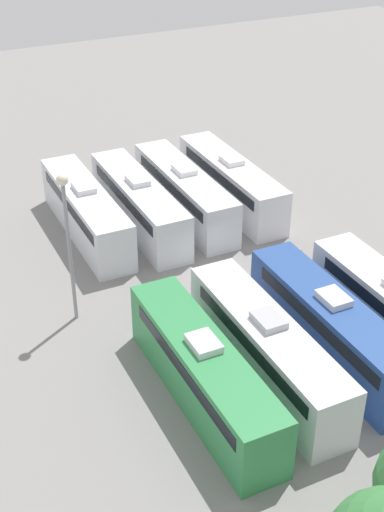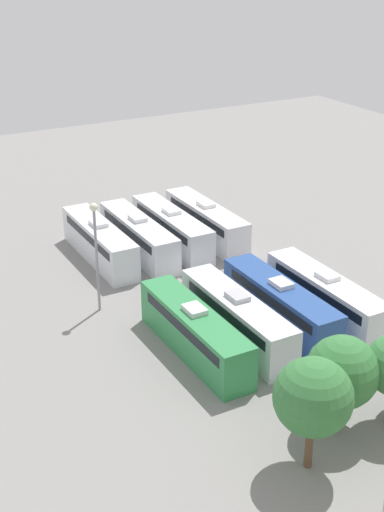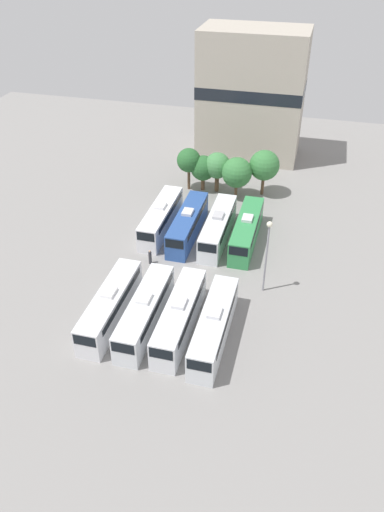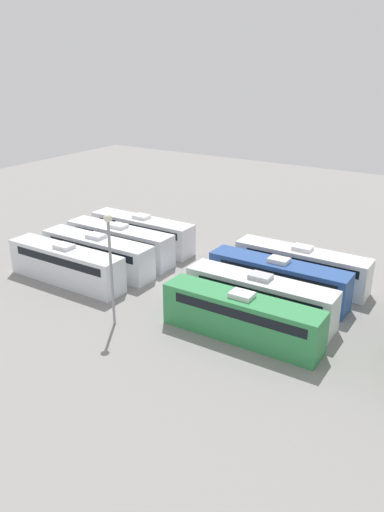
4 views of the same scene
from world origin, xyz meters
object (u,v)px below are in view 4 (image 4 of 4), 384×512
object	(u,v)px
bus_6	(260,296)
light_pole	(110,252)
bus_0	(142,232)
bus_3	(66,264)
bus_4	(301,266)
bus_1	(120,242)
bus_5	(278,279)
bus_7	(241,316)
worker_person	(221,261)
bus_2	(98,253)

from	to	relation	value
bus_6	light_pole	xyz separation A→B (m)	(6.73, -8.50, 3.96)
bus_6	bus_0	bearing A→B (deg)	-113.06
bus_3	bus_4	xyz separation A→B (m)	(-10.57, 17.30, 0.00)
bus_1	bus_5	world-z (taller)	same
bus_6	bus_4	bearing A→B (deg)	176.54
bus_6	light_pole	bearing A→B (deg)	-51.60
bus_3	bus_5	xyz separation A→B (m)	(-6.98, 16.70, 0.00)
bus_7	worker_person	xyz separation A→B (m)	(-9.76, -7.13, -0.89)
worker_person	bus_2	bearing A→B (deg)	-57.02
bus_5	bus_0	bearing A→B (deg)	-101.51
bus_2	worker_person	xyz separation A→B (m)	(-6.15, 9.48, -0.89)
bus_3	light_pole	distance (m)	9.88
bus_2	light_pole	world-z (taller)	light_pole
bus_1	bus_7	bearing A→B (deg)	67.48
bus_4	bus_0	bearing A→B (deg)	-89.18
worker_person	bus_3	bearing A→B (deg)	-46.09
bus_4	bus_5	bearing A→B (deg)	-9.36
bus_0	bus_2	distance (m)	6.90
bus_2	bus_4	bearing A→B (deg)	113.00
bus_1	bus_7	size ratio (longest dim) A/B	1.00
worker_person	bus_4	bearing A→B (deg)	97.65
bus_1	bus_3	bearing A→B (deg)	-2.39
bus_0	light_pole	size ratio (longest dim) A/B	1.36
bus_6	bus_7	bearing A→B (deg)	3.93
bus_5	worker_person	size ratio (longest dim) A/B	6.48
bus_1	bus_5	xyz separation A→B (m)	(-0.19, 16.42, 0.00)
bus_0	bus_3	bearing A→B (deg)	-1.52
bus_0	bus_5	world-z (taller)	same
worker_person	bus_5	bearing A→B (deg)	68.87
light_pole	bus_2	bearing A→B (deg)	-131.20
bus_1	bus_7	xyz separation A→B (m)	(6.97, 16.81, 0.00)
bus_0	bus_4	world-z (taller)	same
bus_6	bus_2	bearing A→B (deg)	-90.57
light_pole	bus_3	bearing A→B (deg)	-112.52
bus_3	bus_4	size ratio (longest dim) A/B	1.00
bus_7	bus_6	bearing A→B (deg)	-176.07
bus_4	light_pole	bearing A→B (deg)	-32.48
bus_5	bus_6	xyz separation A→B (m)	(3.71, 0.15, 0.00)
bus_0	bus_3	world-z (taller)	same
bus_1	bus_6	xyz separation A→B (m)	(3.52, 16.57, 0.00)
bus_4	bus_6	world-z (taller)	same
bus_0	bus_7	bearing A→B (deg)	58.01
bus_7	light_pole	size ratio (longest dim) A/B	1.36
bus_3	worker_person	distance (m)	13.85
bus_0	bus_7	distance (m)	19.83
bus_1	worker_person	bearing A→B (deg)	106.11
bus_2	light_pole	bearing A→B (deg)	48.80
bus_1	bus_6	bearing A→B (deg)	78.00
bus_4	bus_7	world-z (taller)	same
bus_0	bus_4	xyz separation A→B (m)	(-0.24, 17.02, 0.00)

